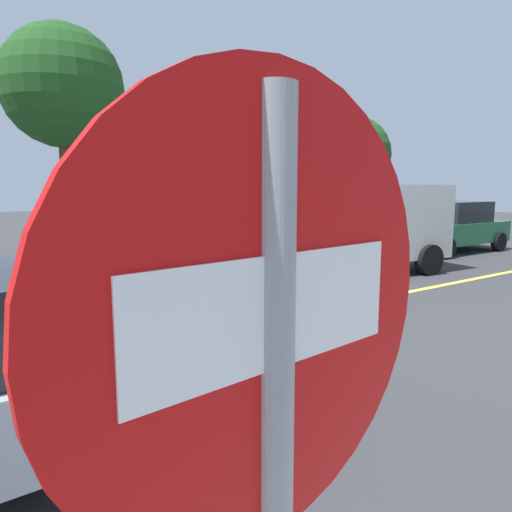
{
  "coord_description": "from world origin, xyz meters",
  "views": [
    {
      "loc": [
        -0.5,
        -5.93,
        2.15
      ],
      "look_at": [
        3.69,
        0.16,
        1.05
      ],
      "focal_mm": 32.67,
      "sensor_mm": 36.0,
      "label": 1
    }
  ],
  "objects_px": {
    "car_green_mid_road": "(451,227)",
    "tree_left_verge": "(62,88)",
    "white_van": "(348,223)",
    "car_silver_crossing": "(41,363)",
    "tree_centre_verge": "(353,155)"
  },
  "relations": [
    {
      "from": "car_silver_crossing",
      "to": "car_green_mid_road",
      "type": "height_order",
      "value": "car_green_mid_road"
    },
    {
      "from": "tree_left_verge",
      "to": "tree_centre_verge",
      "type": "xyz_separation_m",
      "value": [
        10.15,
        -1.19,
        -1.49
      ]
    },
    {
      "from": "car_silver_crossing",
      "to": "car_green_mid_road",
      "type": "relative_size",
      "value": 1.02
    },
    {
      "from": "car_silver_crossing",
      "to": "tree_left_verge",
      "type": "distance_m",
      "value": 11.26
    },
    {
      "from": "car_silver_crossing",
      "to": "car_green_mid_road",
      "type": "bearing_deg",
      "value": 21.09
    },
    {
      "from": "car_green_mid_road",
      "to": "tree_centre_verge",
      "type": "relative_size",
      "value": 0.91
    },
    {
      "from": "white_van",
      "to": "car_silver_crossing",
      "type": "bearing_deg",
      "value": -151.07
    },
    {
      "from": "white_van",
      "to": "tree_left_verge",
      "type": "distance_m",
      "value": 8.6
    },
    {
      "from": "white_van",
      "to": "car_silver_crossing",
      "type": "distance_m",
      "value": 8.8
    },
    {
      "from": "car_green_mid_road",
      "to": "car_silver_crossing",
      "type": "bearing_deg",
      "value": -158.91
    },
    {
      "from": "white_van",
      "to": "car_silver_crossing",
      "type": "relative_size",
      "value": 1.2
    },
    {
      "from": "car_green_mid_road",
      "to": "tree_left_verge",
      "type": "height_order",
      "value": "tree_left_verge"
    },
    {
      "from": "car_green_mid_road",
      "to": "tree_left_verge",
      "type": "bearing_deg",
      "value": 155.71
    },
    {
      "from": "tree_left_verge",
      "to": "tree_centre_verge",
      "type": "bearing_deg",
      "value": -6.67
    },
    {
      "from": "tree_centre_verge",
      "to": "car_silver_crossing",
      "type": "bearing_deg",
      "value": -144.77
    }
  ]
}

